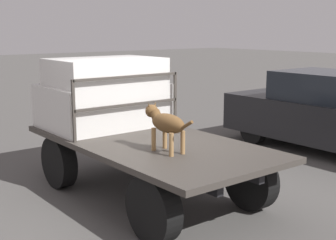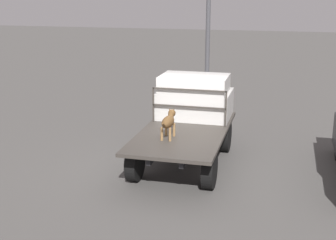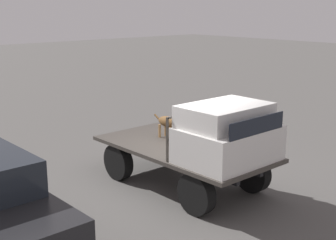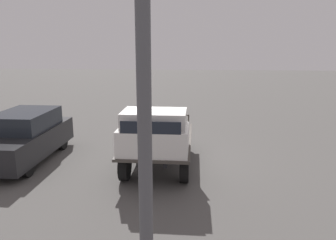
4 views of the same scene
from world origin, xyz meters
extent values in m
plane|color=#514F4C|center=(0.00, 0.00, 0.00)|extent=(80.00, 80.00, 0.00)
cylinder|color=black|center=(1.25, 0.84, 0.41)|extent=(0.82, 0.24, 0.82)
cylinder|color=black|center=(1.25, -0.84, 0.41)|extent=(0.82, 0.24, 0.82)
cylinder|color=black|center=(-1.25, 0.84, 0.41)|extent=(0.82, 0.24, 0.82)
cylinder|color=black|center=(-1.25, -0.84, 0.41)|extent=(0.82, 0.24, 0.82)
cube|color=black|center=(0.00, 0.35, 0.71)|extent=(3.72, 0.10, 0.18)
cube|color=black|center=(0.00, -0.35, 0.71)|extent=(3.72, 0.10, 0.18)
cube|color=#3D3833|center=(0.00, 0.00, 0.84)|extent=(4.05, 2.01, 0.08)
cube|color=silver|center=(1.28, 0.00, 1.24)|extent=(1.38, 1.89, 0.70)
cube|color=silver|center=(1.18, 0.00, 1.80)|extent=(1.18, 1.74, 0.43)
cube|color=black|center=(1.96, 0.00, 1.74)|extent=(0.02, 1.55, 0.32)
cube|color=#3D3833|center=(0.52, 0.92, 1.34)|extent=(0.04, 0.04, 0.90)
cube|color=#3D3833|center=(0.52, -0.92, 1.34)|extent=(0.04, 0.04, 0.90)
cube|color=#3D3833|center=(0.52, 0.00, 1.77)|extent=(0.04, 1.85, 0.04)
cube|color=#3D3833|center=(0.52, 0.00, 1.34)|extent=(0.04, 1.85, 0.04)
cylinder|color=#9E7547|center=(-0.55, 0.31, 1.04)|extent=(0.06, 0.06, 0.31)
cylinder|color=#9E7547|center=(-0.55, 0.12, 1.04)|extent=(0.06, 0.06, 0.31)
cylinder|color=#9E7547|center=(-0.92, 0.31, 1.04)|extent=(0.06, 0.06, 0.31)
cylinder|color=#9E7547|center=(-0.92, 0.12, 1.04)|extent=(0.06, 0.06, 0.31)
ellipsoid|color=brown|center=(-0.74, 0.21, 1.27)|extent=(0.61, 0.25, 0.25)
sphere|color=#9E7547|center=(-0.57, 0.21, 1.23)|extent=(0.11, 0.11, 0.11)
cylinder|color=brown|center=(-0.48, 0.21, 1.34)|extent=(0.18, 0.14, 0.17)
sphere|color=brown|center=(-0.38, 0.21, 1.39)|extent=(0.18, 0.18, 0.18)
cone|color=#9E7547|center=(-0.30, 0.21, 1.37)|extent=(0.10, 0.10, 0.10)
cone|color=brown|center=(-0.39, 0.26, 1.46)|extent=(0.06, 0.08, 0.10)
cone|color=brown|center=(-0.39, 0.17, 1.46)|extent=(0.06, 0.08, 0.10)
cylinder|color=brown|center=(-1.09, 0.21, 1.30)|extent=(0.26, 0.04, 0.17)
cylinder|color=black|center=(1.26, -3.74, 0.30)|extent=(0.60, 0.20, 0.60)
cylinder|color=black|center=(-1.30, -3.74, 0.30)|extent=(0.60, 0.20, 0.60)
cylinder|color=black|center=(-1.30, -5.21, 0.30)|extent=(0.60, 0.20, 0.60)
cube|color=black|center=(-0.02, -4.47, 0.65)|extent=(4.12, 1.75, 0.80)
cube|color=#1E232B|center=(-0.22, -4.47, 1.34)|extent=(2.27, 1.57, 0.58)
cylinder|color=#4C4C51|center=(6.45, 0.57, 3.01)|extent=(0.16, 0.16, 6.03)
camera|label=1|loc=(-5.41, 3.91, 2.48)|focal=50.00mm
camera|label=2|loc=(-10.57, -2.33, 4.15)|focal=50.00mm
camera|label=3|loc=(7.05, -6.74, 3.87)|focal=50.00mm
camera|label=4|loc=(9.84, 1.12, 3.79)|focal=35.00mm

